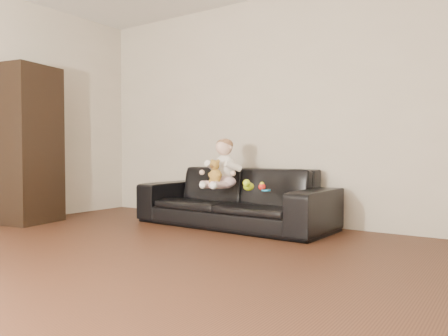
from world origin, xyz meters
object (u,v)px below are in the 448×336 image
Objects in this scene: sofa at (234,197)px; toy_green at (249,187)px; baby at (223,166)px; toy_rattle at (262,187)px; toy_blue_disc at (266,190)px; teddy_bear at (215,172)px; cabinet at (30,145)px.

toy_green is (0.32, -0.21, 0.14)m from sofa.
baby is 4.28× the size of toy_green.
toy_green is at bearing -133.47° from toy_rattle.
toy_rattle is at bearing 165.16° from toy_blue_disc.
baby reaches higher than toy_green.
sofa is at bearing 164.89° from toy_blue_disc.
sofa is 23.06× the size of toy_blue_disc.
teddy_bear reaches higher than sofa.
teddy_bear reaches higher than toy_rattle.
sofa is 0.50m from toy_blue_disc.
baby is at bearing 116.27° from teddy_bear.
sofa is 2.40m from cabinet.
sofa is 0.45m from toy_rattle.
teddy_bear is at bearing -74.03° from baby.
teddy_bear is (0.01, -0.16, -0.05)m from baby.
toy_green is (2.37, 0.89, -0.43)m from cabinet.
toy_green is at bearing -1.79° from baby.
toy_blue_disc is at bearing -14.84° from toy_rattle.
toy_blue_disc is at bearing 39.55° from teddy_bear.
baby is 0.17m from teddy_bear.
teddy_bear is (2.01, 0.82, -0.29)m from cabinet.
sofa is 0.41m from toy_green.
cabinet is at bearing -149.42° from sofa.
cabinet is at bearing -159.36° from toy_green.
sofa is at bearing 77.25° from baby.
cabinet reaches higher than teddy_bear.
baby is 0.43m from toy_green.
toy_rattle is (0.47, 0.01, -0.20)m from baby.
teddy_bear is 0.40m from toy_green.
toy_green is at bearing 10.32° from cabinet.
sofa reaches higher than toy_green.
baby reaches higher than sofa.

